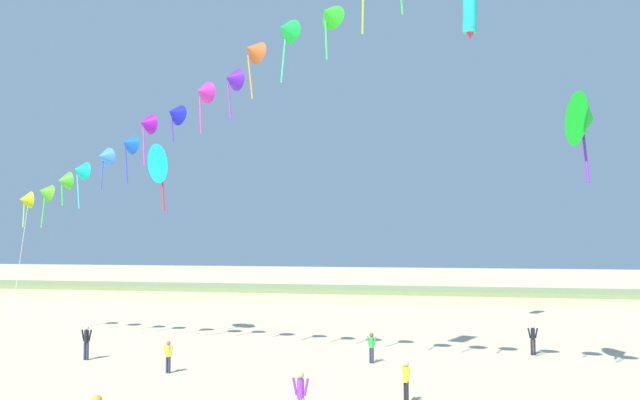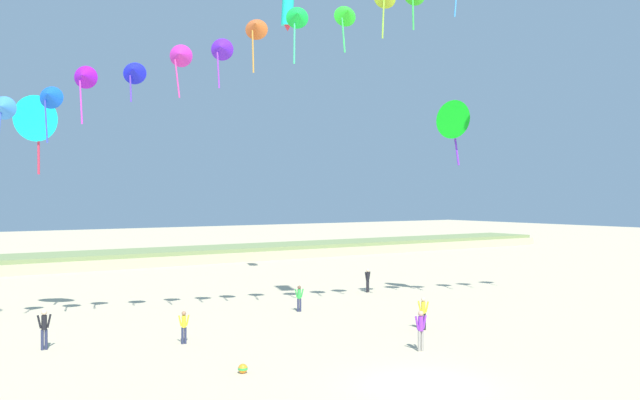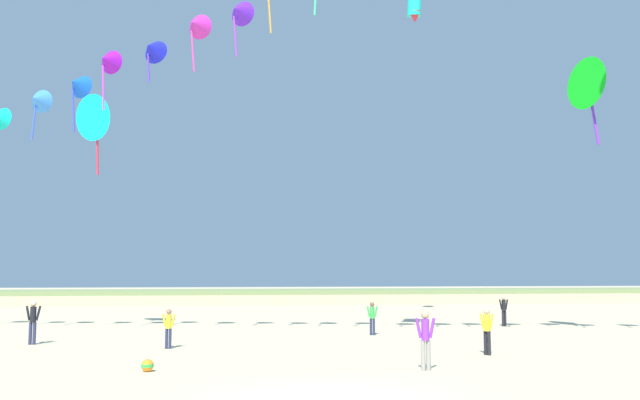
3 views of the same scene
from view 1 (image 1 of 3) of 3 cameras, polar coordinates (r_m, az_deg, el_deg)
The scene contains 12 objects.
dune_ridge at distance 66.47m, azimuth 4.01°, elevation -7.95°, with size 120.00×8.32×1.30m.
person_near_left at distance 38.24m, azimuth 17.49°, elevation -10.97°, with size 0.57×0.22×1.63m.
person_near_right at distance 23.57m, azimuth -1.65°, elevation -16.00°, with size 0.61×0.24×1.74m.
person_mid_center at distance 34.40m, azimuth 4.36°, elevation -12.12°, with size 0.52×0.26×1.50m.
person_far_left at distance 37.11m, azimuth -19.07°, elevation -11.08°, with size 0.61×0.24×1.74m.
person_far_right at distance 26.38m, azimuth 7.26°, elevation -14.72°, with size 0.39×0.52×1.63m.
person_far_center at distance 32.64m, azimuth -12.66°, elevation -12.57°, with size 0.52×0.20×1.48m.
kite_banner_string at distance 32.13m, azimuth -5.33°, elevation 11.99°, with size 37.55×19.31×21.63m.
large_kite_mid_trail at distance 42.22m, azimuth -13.07°, elevation 3.03°, with size 2.56×2.29×4.16m.
large_kite_high_solo at distance 45.77m, azimuth 12.50°, elevation 15.04°, with size 1.13×1.24×2.99m.
large_kite_outer_drift at distance 31.75m, azimuth 21.40°, elevation 6.38°, with size 1.45×2.54×4.03m.
beach_ball at distance 27.58m, azimuth -18.26°, elevation -15.70°, with size 0.36×0.36×0.36m.
Camera 1 is at (8.74, -18.36, 6.26)m, focal length 38.00 mm.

